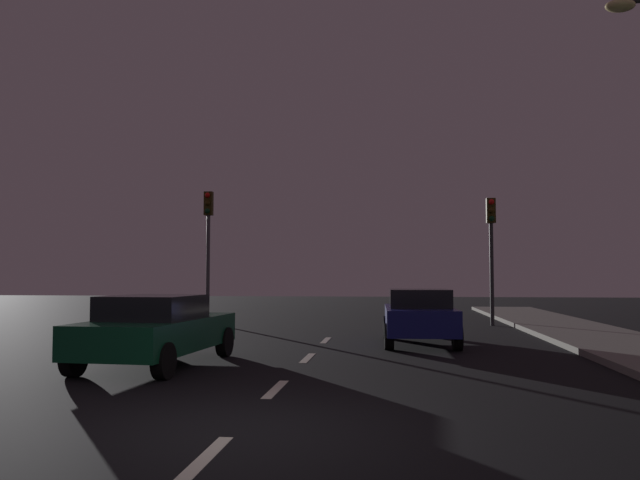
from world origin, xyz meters
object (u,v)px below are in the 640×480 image
Objects in this scene: traffic_signal_right at (491,236)px; car_adjacent_lane at (157,329)px; traffic_signal_left at (208,231)px; car_stopped_ahead at (419,316)px.

traffic_signal_right is 14.03m from car_adjacent_lane.
traffic_signal_left reaches higher than traffic_signal_right.
traffic_signal_left is at bearing 180.00° from traffic_signal_right.
traffic_signal_left is 10.49m from traffic_signal_right.
traffic_signal_right is 7.53m from car_stopped_ahead.
traffic_signal_left is 1.13× the size of car_adjacent_lane.
traffic_signal_right is 1.04× the size of car_adjacent_lane.
car_adjacent_lane is at bearing -78.48° from traffic_signal_left.
car_adjacent_lane is (-5.36, -4.58, -0.01)m from car_stopped_ahead.
traffic_signal_right is at bearing 53.45° from car_adjacent_lane.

